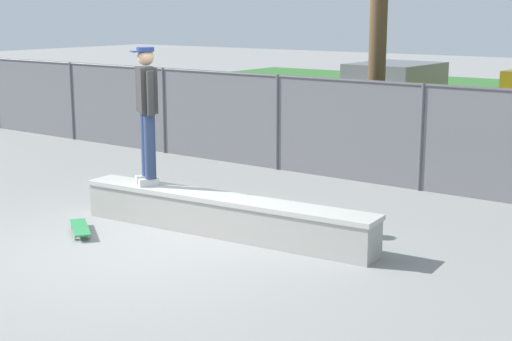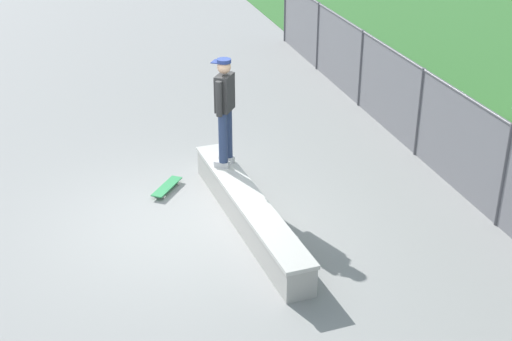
% 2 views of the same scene
% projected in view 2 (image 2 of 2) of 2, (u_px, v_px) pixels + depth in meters
% --- Properties ---
extents(ground_plane, '(80.00, 80.00, 0.00)m').
position_uv_depth(ground_plane, '(184.00, 222.00, 11.18)').
color(ground_plane, gray).
extents(concrete_ledge, '(4.23, 0.83, 0.51)m').
position_uv_depth(concrete_ledge, '(248.00, 211.00, 10.96)').
color(concrete_ledge, '#A8A59E').
rests_on(concrete_ledge, ground).
extents(skateboarder, '(0.51, 0.42, 1.84)m').
position_uv_depth(skateboarder, '(225.00, 107.00, 11.45)').
color(skateboarder, beige).
rests_on(skateboarder, concrete_ledge).
extents(skateboard, '(0.77, 0.63, 0.09)m').
position_uv_depth(skateboard, '(167.00, 187.00, 12.11)').
color(skateboard, '#2D8C4C').
rests_on(skateboard, ground).
extents(chainlink_fence, '(19.39, 0.07, 1.71)m').
position_uv_depth(chainlink_fence, '(458.00, 137.00, 11.90)').
color(chainlink_fence, '#4C4C51').
rests_on(chainlink_fence, ground).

